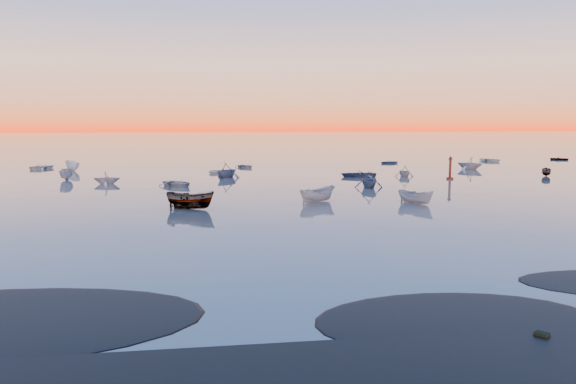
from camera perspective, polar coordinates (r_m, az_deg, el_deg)
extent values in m
plane|color=#635B52|center=(121.26, -4.16, 3.61)|extent=(600.00, 600.00, 0.00)
imported|color=gray|center=(65.83, -11.12, 0.57)|extent=(4.71, 4.23, 1.12)
imported|color=gray|center=(52.00, 3.00, -1.02)|extent=(3.50, 4.38, 1.41)
imported|color=#364667|center=(63.99, 8.23, 0.44)|extent=(4.04, 1.91, 1.40)
cylinder|color=#3E120D|center=(75.89, 16.12, 1.31)|extent=(0.88, 0.88, 0.29)
cylinder|color=#3E120D|center=(75.78, 16.15, 2.23)|extent=(0.31, 0.31, 2.55)
cone|color=#3E120D|center=(75.68, 16.19, 3.38)|extent=(0.59, 0.59, 0.49)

